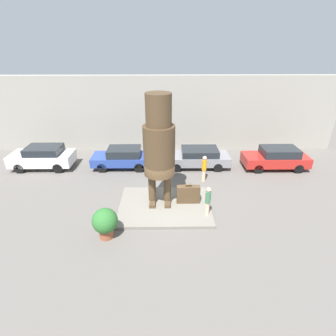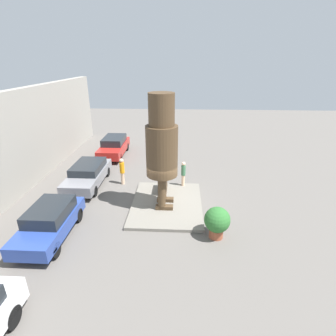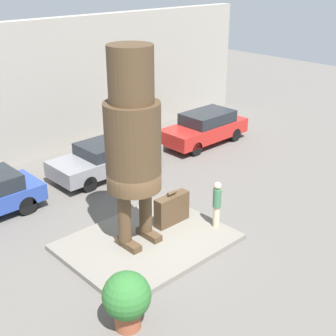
# 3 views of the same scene
# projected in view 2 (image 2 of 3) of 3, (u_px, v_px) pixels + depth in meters

# --- Properties ---
(ground_plane) EXTENTS (60.00, 60.00, 0.00)m
(ground_plane) POSITION_uv_depth(u_px,v_px,m) (167.00, 205.00, 14.70)
(ground_plane) COLOR #605B56
(pedestal) EXTENTS (4.98, 3.85, 0.16)m
(pedestal) POSITION_uv_depth(u_px,v_px,m) (167.00, 204.00, 14.67)
(pedestal) COLOR slate
(pedestal) RESTS_ON ground_plane
(statue_figure) EXTENTS (1.62, 1.62, 5.99)m
(statue_figure) POSITION_uv_depth(u_px,v_px,m) (162.00, 144.00, 13.05)
(statue_figure) COLOR #4C3823
(statue_figure) RESTS_ON pedestal
(giant_suitcase) EXTENTS (1.28, 0.36, 1.16)m
(giant_suitcase) POSITION_uv_depth(u_px,v_px,m) (164.00, 184.00, 15.65)
(giant_suitcase) COLOR #4C3823
(giant_suitcase) RESTS_ON pedestal
(tourist) EXTENTS (0.27, 0.27, 1.60)m
(tourist) POSITION_uv_depth(u_px,v_px,m) (183.00, 173.00, 16.28)
(tourist) COLOR beige
(tourist) RESTS_ON pedestal
(parked_car_blue) EXTENTS (4.19, 1.77, 1.50)m
(parked_car_blue) POSITION_uv_depth(u_px,v_px,m) (50.00, 221.00, 11.86)
(parked_car_blue) COLOR #284293
(parked_car_blue) RESTS_ON ground_plane
(parked_car_grey) EXTENTS (4.68, 1.89, 1.41)m
(parked_car_grey) POSITION_uv_depth(u_px,v_px,m) (88.00, 174.00, 16.81)
(parked_car_grey) COLOR gray
(parked_car_grey) RESTS_ON ground_plane
(parked_car_red) EXTENTS (4.51, 1.81, 1.56)m
(parked_car_red) POSITION_uv_depth(u_px,v_px,m) (114.00, 146.00, 21.94)
(parked_car_red) COLOR #B2231E
(parked_car_red) RESTS_ON ground_plane
(planter_pot) EXTENTS (1.18, 1.18, 1.52)m
(planter_pot) POSITION_uv_depth(u_px,v_px,m) (217.00, 221.00, 11.75)
(planter_pot) COLOR brown
(planter_pot) RESTS_ON ground_plane
(worker_hivis) EXTENTS (0.30, 0.30, 1.76)m
(worker_hivis) POSITION_uv_depth(u_px,v_px,m) (122.00, 170.00, 16.82)
(worker_hivis) COLOR beige
(worker_hivis) RESTS_ON ground_plane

